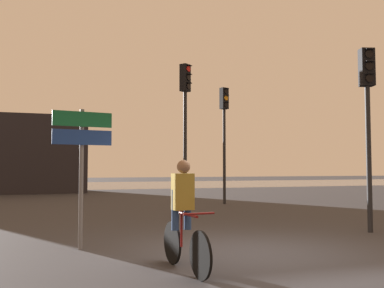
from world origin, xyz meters
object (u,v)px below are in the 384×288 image
object	(u,v)px
traffic_light_far_right	(224,124)
cyclist	(184,214)
traffic_light_center	(185,110)
direction_sign_post	(82,152)
traffic_light_near_right	(368,104)

from	to	relation	value
traffic_light_far_right	cyclist	bearing A→B (deg)	46.84
cyclist	traffic_light_center	bearing A→B (deg)	-112.98
traffic_light_far_right	direction_sign_post	xyz separation A→B (m)	(-6.33, -8.43, -1.57)
traffic_light_center	cyclist	bearing A→B (deg)	34.31
traffic_light_near_right	direction_sign_post	world-z (taller)	traffic_light_near_right
traffic_light_near_right	traffic_light_far_right	bearing A→B (deg)	-73.30
traffic_light_far_right	direction_sign_post	distance (m)	10.66
traffic_light_center	cyclist	size ratio (longest dim) A/B	2.89
direction_sign_post	cyclist	bearing A→B (deg)	113.13
traffic_light_center	traffic_light_far_right	distance (m)	4.25
traffic_light_near_right	cyclist	bearing A→B (deg)	37.88
traffic_light_near_right	direction_sign_post	size ratio (longest dim) A/B	1.67
traffic_light_center	traffic_light_near_right	xyz separation A→B (m)	(2.96, -5.08, -0.37)
traffic_light_center	traffic_light_near_right	bearing A→B (deg)	81.83
traffic_light_near_right	cyclist	xyz separation A→B (m)	(-5.23, -2.20, -2.20)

